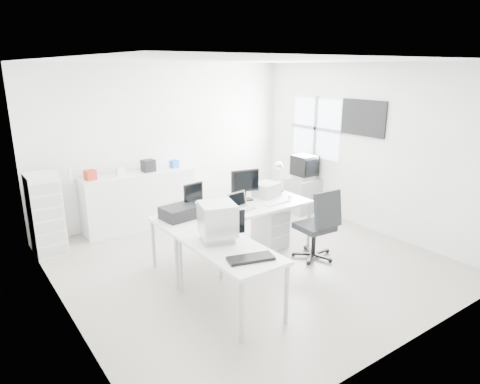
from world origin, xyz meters
TOP-DOWN VIEW (x-y plane):
  - floor at (0.00, 0.00)m, footprint 5.00×5.00m
  - ceiling at (0.00, 0.00)m, footprint 5.00×5.00m
  - back_wall at (0.00, 2.50)m, footprint 5.00×0.02m
  - left_wall at (-2.50, 0.00)m, footprint 0.02×5.00m
  - right_wall at (2.50, 0.00)m, footprint 0.02×5.00m
  - window at (2.48, 1.20)m, footprint 0.02×1.20m
  - wall_picture at (2.47, 0.10)m, footprint 0.04×0.90m
  - main_desk at (-0.05, 0.24)m, footprint 2.40×0.80m
  - side_desk at (-0.90, -0.86)m, footprint 0.70×1.40m
  - drawer_pedestal at (0.65, 0.29)m, footprint 0.40×0.50m
  - inkjet_printer at (-0.90, 0.34)m, footprint 0.51×0.42m
  - lcd_monitor_small at (-0.60, 0.49)m, footprint 0.34×0.23m
  - lcd_monitor_large at (0.30, 0.49)m, footprint 0.47×0.27m
  - laptop at (-0.00, 0.14)m, footprint 0.37×0.38m
  - white_keyboard at (0.60, 0.09)m, footprint 0.48×0.19m
  - white_mouse at (0.90, 0.14)m, footprint 0.06×0.06m
  - laser_printer at (0.70, 0.46)m, footprint 0.45×0.41m
  - desk_lamp at (1.05, 0.54)m, footprint 0.22×0.22m
  - crt_monitor at (-0.90, -0.61)m, footprint 0.45×0.45m
  - black_keyboard at (-0.90, -1.26)m, footprint 0.53×0.33m
  - office_chair at (0.86, -0.46)m, footprint 0.66×0.66m
  - tv_cabinet at (2.22, 1.19)m, footprint 0.60×0.49m
  - crt_tv at (2.22, 1.19)m, footprint 0.50×0.48m
  - sideboard at (-0.70, 2.24)m, footprint 1.94×0.49m
  - clutter_box_a at (-1.50, 2.24)m, footprint 0.19×0.17m
  - clutter_box_b at (-1.00, 2.24)m, footprint 0.13×0.11m
  - clutter_box_c at (-0.50, 2.24)m, footprint 0.22×0.21m
  - clutter_box_d at (-0.00, 2.24)m, footprint 0.16×0.14m
  - clutter_bottle at (-1.80, 2.28)m, footprint 0.07×0.07m
  - filing_cabinet at (-2.28, 1.99)m, footprint 0.43×0.51m

SIDE VIEW (x-z plane):
  - floor at x=0.00m, z-range -0.01..0.01m
  - drawer_pedestal at x=0.65m, z-range 0.00..0.60m
  - tv_cabinet at x=2.22m, z-range 0.00..0.65m
  - main_desk at x=-0.05m, z-range 0.00..0.75m
  - side_desk at x=-0.90m, z-range 0.00..0.75m
  - sideboard at x=-0.70m, z-range 0.00..0.97m
  - office_chair at x=0.86m, z-range 0.00..1.07m
  - filing_cabinet at x=-2.28m, z-range 0.00..1.23m
  - white_keyboard at x=0.60m, z-range 0.75..0.77m
  - black_keyboard at x=-0.90m, z-range 0.75..0.78m
  - white_mouse at x=0.90m, z-range 0.75..0.81m
  - inkjet_printer at x=-0.90m, z-range 0.75..0.92m
  - laser_printer at x=0.70m, z-range 0.75..0.96m
  - laptop at x=0.00m, z-range 0.75..0.97m
  - crt_tv at x=2.22m, z-range 0.65..1.10m
  - lcd_monitor_small at x=-0.60m, z-range 0.75..1.15m
  - crt_monitor at x=-0.90m, z-range 0.75..1.17m
  - lcd_monitor_large at x=0.30m, z-range 0.75..1.21m
  - desk_lamp at x=1.05m, z-range 0.75..1.28m
  - clutter_box_b at x=-1.00m, z-range 0.97..1.10m
  - clutter_box_d at x=0.00m, z-range 0.97..1.11m
  - clutter_box_a at x=-1.50m, z-range 0.97..1.13m
  - clutter_box_c at x=-0.50m, z-range 0.97..1.18m
  - clutter_bottle at x=-1.80m, z-range 0.97..1.19m
  - back_wall at x=0.00m, z-range 0.00..2.80m
  - left_wall at x=-2.50m, z-range 0.00..2.80m
  - right_wall at x=2.50m, z-range 0.00..2.80m
  - window at x=2.48m, z-range 1.05..2.15m
  - wall_picture at x=2.47m, z-range 1.60..2.20m
  - ceiling at x=0.00m, z-range 2.79..2.80m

